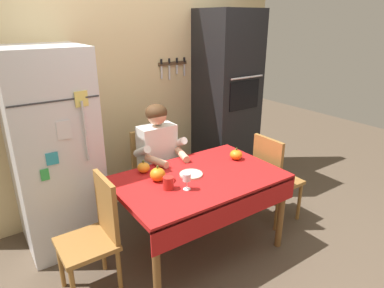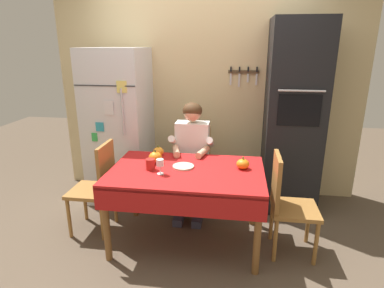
% 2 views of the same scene
% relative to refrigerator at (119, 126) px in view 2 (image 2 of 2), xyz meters
% --- Properties ---
extents(ground_plane, '(10.00, 10.00, 0.00)m').
position_rel_refrigerator_xyz_m(ground_plane, '(0.95, -0.96, -0.90)').
color(ground_plane, brown).
rests_on(ground_plane, ground).
extents(back_wall_assembly, '(3.70, 0.13, 2.60)m').
position_rel_refrigerator_xyz_m(back_wall_assembly, '(1.00, 0.39, 0.40)').
color(back_wall_assembly, '#D1B784').
rests_on(back_wall_assembly, ground).
extents(refrigerator, '(0.68, 0.71, 1.80)m').
position_rel_refrigerator_xyz_m(refrigerator, '(0.00, 0.00, 0.00)').
color(refrigerator, silver).
rests_on(refrigerator, ground).
extents(wall_oven, '(0.60, 0.64, 2.10)m').
position_rel_refrigerator_xyz_m(wall_oven, '(2.00, 0.04, 0.15)').
color(wall_oven, black).
rests_on(wall_oven, ground).
extents(dining_table, '(1.40, 0.90, 0.74)m').
position_rel_refrigerator_xyz_m(dining_table, '(0.95, -0.88, -0.24)').
color(dining_table, brown).
rests_on(dining_table, ground).
extents(chair_behind_person, '(0.40, 0.40, 0.93)m').
position_rel_refrigerator_xyz_m(chair_behind_person, '(0.91, -0.09, -0.39)').
color(chair_behind_person, tan).
rests_on(chair_behind_person, ground).
extents(seated_person, '(0.47, 0.55, 1.25)m').
position_rel_refrigerator_xyz_m(seated_person, '(0.91, -0.28, -0.16)').
color(seated_person, '#38384C').
rests_on(seated_person, ground).
extents(chair_right_side, '(0.40, 0.40, 0.93)m').
position_rel_refrigerator_xyz_m(chair_right_side, '(1.85, -0.90, -0.39)').
color(chair_right_side, '#9E6B33').
rests_on(chair_right_side, ground).
extents(chair_left_side, '(0.40, 0.40, 0.93)m').
position_rel_refrigerator_xyz_m(chair_left_side, '(0.05, -0.80, -0.39)').
color(chair_left_side, '#9E6B33').
rests_on(chair_left_side, ground).
extents(coffee_mug, '(0.11, 0.08, 0.10)m').
position_rel_refrigerator_xyz_m(coffee_mug, '(0.63, -0.91, -0.11)').
color(coffee_mug, '#B2231E').
rests_on(coffee_mug, dining_table).
extents(wine_glass, '(0.07, 0.07, 0.14)m').
position_rel_refrigerator_xyz_m(wine_glass, '(0.74, -1.00, -0.06)').
color(wine_glass, white).
rests_on(wine_glass, dining_table).
extents(pumpkin_large, '(0.12, 0.12, 0.12)m').
position_rel_refrigerator_xyz_m(pumpkin_large, '(1.46, -0.77, -0.11)').
color(pumpkin_large, orange).
rests_on(pumpkin_large, dining_table).
extents(pumpkin_medium, '(0.13, 0.13, 0.13)m').
position_rel_refrigerator_xyz_m(pumpkin_medium, '(0.63, -0.73, -0.10)').
color(pumpkin_medium, orange).
rests_on(pumpkin_medium, dining_table).
extents(pumpkin_small, '(0.11, 0.11, 0.11)m').
position_rel_refrigerator_xyz_m(pumpkin_small, '(0.60, -0.52, -0.11)').
color(pumpkin_small, orange).
rests_on(pumpkin_small, dining_table).
extents(serving_tray, '(0.20, 0.20, 0.02)m').
position_rel_refrigerator_xyz_m(serving_tray, '(0.91, -0.81, -0.15)').
color(serving_tray, beige).
rests_on(serving_tray, dining_table).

